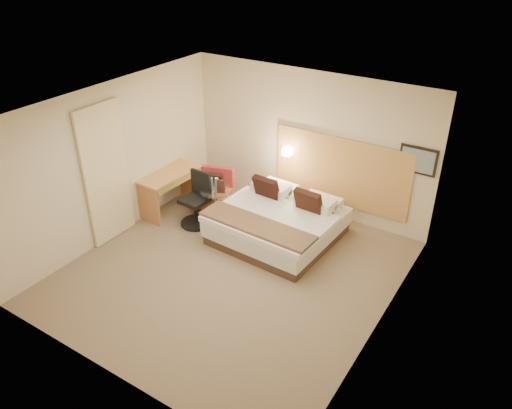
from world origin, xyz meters
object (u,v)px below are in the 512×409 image
Objects in this scene: desk at (170,181)px; desk_chair at (197,204)px; bed at (278,222)px; side_table at (216,204)px; lounge_chair at (213,192)px.

desk is 1.28× the size of desk_chair.
bed is 1.61× the size of desk.
bed is 1.27m from side_table.
side_table is at bearing -174.56° from bed.
side_table is 0.73× the size of desk_chair.
side_table is at bearing 7.89° from desk.
lounge_chair is 0.87m from desk.
lounge_chair is at bearing 44.25° from desk.
bed is 2.83× the size of side_table.
bed reaches higher than desk.
side_table is (-1.27, -0.12, 0.03)m from bed.
lounge_chair reaches higher than side_table.
bed is at bearing -10.60° from lounge_chair.
desk_chair is (0.73, -0.13, -0.21)m from desk.
lounge_chair is 1.19× the size of side_table.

